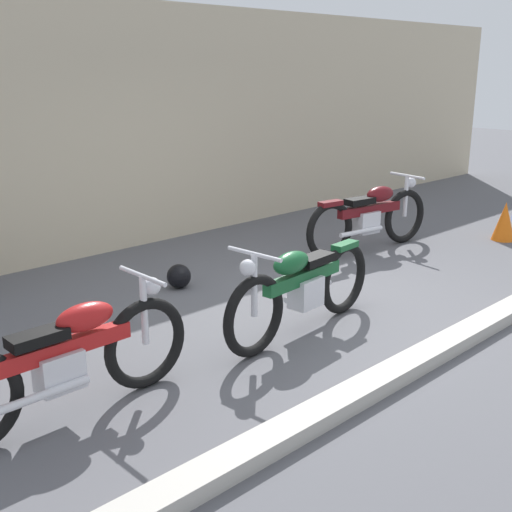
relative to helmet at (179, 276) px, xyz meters
name	(u,v)px	position (x,y,z in m)	size (l,w,h in m)	color
ground_plane	(327,309)	(0.70, -1.57, -0.14)	(40.00, 40.00, 0.00)	#56565B
building_wall	(129,127)	(0.70, 1.95, 1.47)	(18.00, 0.30, 3.20)	beige
curb_strip	(448,344)	(0.70, -2.94, -0.08)	(18.00, 0.24, 0.12)	#B7B2A8
helmet	(179,276)	(0.00, 0.00, 0.00)	(0.27, 0.27, 0.27)	black
traffic_cone	(504,221)	(4.60, -1.53, 0.14)	(0.32, 0.32, 0.55)	orange
motorcycle_green	(301,287)	(0.06, -1.79, 0.31)	(2.05, 0.57, 0.92)	black
motorcycle_red	(67,359)	(-2.20, -1.68, 0.30)	(2.04, 0.57, 0.91)	black
motorcycle_maroon	(370,217)	(2.78, -0.53, 0.33)	(2.14, 0.60, 0.96)	black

